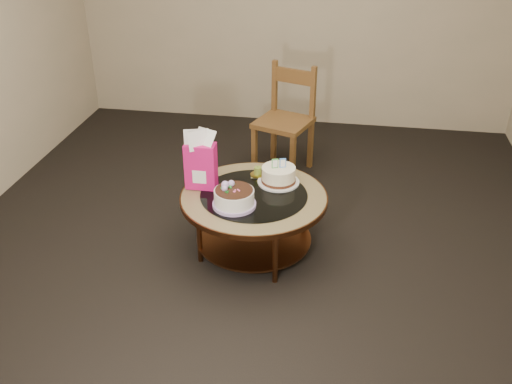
% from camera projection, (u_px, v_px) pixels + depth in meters
% --- Properties ---
extents(ground, '(5.00, 5.00, 0.00)m').
position_uv_depth(ground, '(254.00, 249.00, 4.14)').
color(ground, black).
rests_on(ground, ground).
extents(room_walls, '(4.52, 5.02, 2.61)m').
position_uv_depth(room_walls, '(253.00, 36.00, 3.38)').
color(room_walls, tan).
rests_on(room_walls, ground).
extents(coffee_table, '(1.02, 1.02, 0.46)m').
position_uv_depth(coffee_table, '(254.00, 204.00, 3.96)').
color(coffee_table, brown).
rests_on(coffee_table, ground).
extents(decorated_cake, '(0.29, 0.29, 0.17)m').
position_uv_depth(decorated_cake, '(234.00, 199.00, 3.76)').
color(decorated_cake, '#B596D4').
rests_on(decorated_cake, coffee_table).
extents(cream_cake, '(0.30, 0.30, 0.19)m').
position_uv_depth(cream_cake, '(279.00, 175.00, 4.03)').
color(cream_cake, white).
rests_on(cream_cake, coffee_table).
extents(gift_bag, '(0.21, 0.15, 0.42)m').
position_uv_depth(gift_bag, '(201.00, 160.00, 3.91)').
color(gift_bag, '#EE1673').
rests_on(gift_bag, coffee_table).
extents(pillar_candle, '(0.11, 0.11, 0.08)m').
position_uv_depth(pillar_candle, '(258.00, 173.00, 4.14)').
color(pillar_candle, '#DFC55C').
rests_on(pillar_candle, coffee_table).
extents(dining_chair, '(0.56, 0.56, 0.95)m').
position_uv_depth(dining_chair, '(286.00, 120.00, 5.03)').
color(dining_chair, brown).
rests_on(dining_chair, ground).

